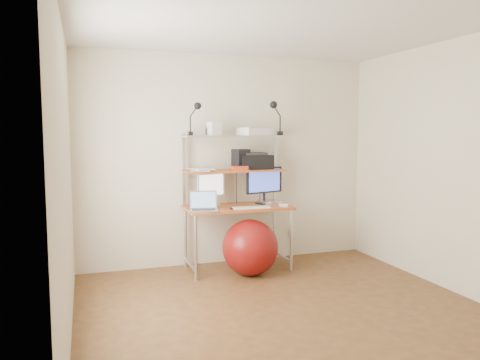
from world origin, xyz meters
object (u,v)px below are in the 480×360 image
object	(u,v)px
exercise_ball	(250,247)
laptop	(203,206)
monitor_silver	(211,187)
monitor_black	(264,182)
printer	(253,161)

from	to	relation	value
exercise_ball	laptop	bearing A→B (deg)	167.88
exercise_ball	monitor_silver	bearing A→B (deg)	128.99
monitor_black	laptop	world-z (taller)	monitor_black
laptop	printer	bearing A→B (deg)	35.96
laptop	exercise_ball	bearing A→B (deg)	-0.82
monitor_black	exercise_ball	bearing A→B (deg)	-146.84
monitor_silver	printer	xyz separation A→B (m)	(0.53, 0.02, 0.29)
laptop	exercise_ball	size ratio (longest dim) A/B	0.54
exercise_ball	monitor_black	bearing A→B (deg)	49.47
laptop	printer	xyz separation A→B (m)	(0.70, 0.32, 0.46)
printer	monitor_black	bearing A→B (deg)	-39.97
exercise_ball	printer	bearing A→B (deg)	65.79
printer	exercise_ball	world-z (taller)	printer
monitor_black	laptop	bearing A→B (deg)	-179.35
monitor_silver	printer	distance (m)	0.60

